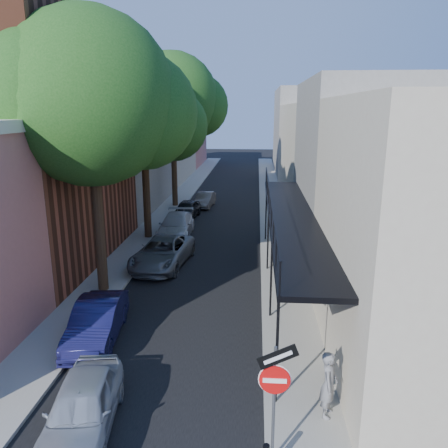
% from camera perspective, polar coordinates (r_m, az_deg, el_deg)
% --- Properties ---
extents(road_surface, '(6.00, 64.00, 0.01)m').
position_cam_1_polar(road_surface, '(37.94, 0.11, 3.18)').
color(road_surface, black).
rests_on(road_surface, ground).
extents(sidewalk_left, '(2.00, 64.00, 0.12)m').
position_cam_1_polar(sidewalk_left, '(38.42, -5.86, 3.33)').
color(sidewalk_left, gray).
rests_on(sidewalk_left, ground).
extents(sidewalk_right, '(2.00, 64.00, 0.12)m').
position_cam_1_polar(sidewalk_right, '(37.86, 6.17, 3.15)').
color(sidewalk_right, gray).
rests_on(sidewalk_right, ground).
extents(buildings_left, '(10.10, 59.10, 12.00)m').
position_cam_1_polar(buildings_left, '(37.88, -14.44, 10.25)').
color(buildings_left, '#BF6E62').
rests_on(buildings_left, ground).
extents(buildings_right, '(9.80, 55.00, 10.00)m').
position_cam_1_polar(buildings_right, '(37.24, 14.19, 9.39)').
color(buildings_right, '#BBB39A').
rests_on(buildings_right, ground).
extents(sign_post, '(0.89, 0.17, 2.99)m').
position_cam_1_polar(sign_post, '(9.81, 6.67, -20.09)').
color(sign_post, '#595B60').
rests_on(sign_post, ground).
extents(oak_near, '(7.48, 6.80, 11.42)m').
position_cam_1_polar(oak_near, '(18.36, -15.54, 15.04)').
color(oak_near, black).
rests_on(oak_near, ground).
extents(oak_mid, '(6.60, 6.00, 10.20)m').
position_cam_1_polar(oak_mid, '(26.03, -9.56, 13.32)').
color(oak_mid, black).
rests_on(oak_mid, ground).
extents(oak_far, '(7.70, 7.00, 11.90)m').
position_cam_1_polar(oak_far, '(34.87, -5.94, 15.73)').
color(oak_far, black).
rests_on(oak_far, ground).
extents(parked_car_a, '(2.06, 4.04, 1.32)m').
position_cam_1_polar(parked_car_a, '(11.92, -18.01, -21.81)').
color(parked_car_a, '#959BA5').
rests_on(parked_car_a, ground).
extents(parked_car_b, '(1.86, 4.22, 1.35)m').
position_cam_1_polar(parked_car_b, '(15.70, -16.27, -12.15)').
color(parked_car_b, '#141440').
rests_on(parked_car_b, ground).
extents(parked_car_c, '(2.82, 5.22, 1.39)m').
position_cam_1_polar(parked_car_c, '(22.05, -8.01, -3.70)').
color(parked_car_c, slate).
rests_on(parked_car_c, ground).
extents(parked_car_d, '(2.08, 4.83, 1.38)m').
position_cam_1_polar(parked_car_d, '(26.97, -6.29, -0.22)').
color(parked_car_d, silver).
rests_on(parked_car_d, ground).
extents(parked_car_e, '(1.84, 3.89, 1.28)m').
position_cam_1_polar(parked_car_e, '(31.45, -4.89, 1.88)').
color(parked_car_e, black).
rests_on(parked_car_e, ground).
extents(parked_car_f, '(1.51, 3.59, 1.15)m').
position_cam_1_polar(parked_car_f, '(35.16, -2.51, 3.19)').
color(parked_car_f, '#6C645B').
rests_on(parked_car_f, ground).
extents(pedestrian, '(0.56, 0.72, 1.75)m').
position_cam_1_polar(pedestrian, '(11.86, 13.51, -19.68)').
color(pedestrian, slate).
rests_on(pedestrian, sidewalk_right).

